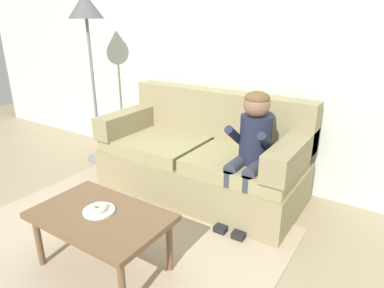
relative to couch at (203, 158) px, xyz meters
The scene contains 10 objects.
ground 0.93m from the couch, 98.89° to the right, with size 10.00×10.00×0.00m, color #9E896B.
wall_back 1.19m from the couch, 103.60° to the left, with size 8.00×0.10×2.80m, color beige.
area_rug 1.16m from the couch, 96.89° to the right, with size 2.44×1.97×0.01m, color tan.
couch is the anchor object (origin of this frame).
coffee_table 1.34m from the couch, 88.81° to the right, with size 0.90×0.57×0.43m.
person_child 0.70m from the couch, 19.77° to the right, with size 0.34×0.58×1.10m.
plate 1.33m from the couch, 89.90° to the right, with size 0.21×0.21×0.01m, color white.
donut 1.33m from the couch, 89.90° to the right, with size 0.12×0.12×0.04m, color beige.
toy_controller 1.01m from the couch, 125.84° to the right, with size 0.23×0.09×0.05m.
floor_lamp 1.94m from the couch, behind, with size 0.38×0.38×1.88m.
Camera 1 is at (1.71, -1.77, 1.64)m, focal length 31.81 mm.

